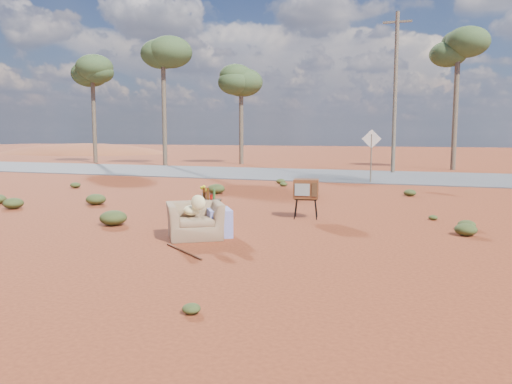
% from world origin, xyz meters
% --- Properties ---
extents(ground, '(140.00, 140.00, 0.00)m').
position_xyz_m(ground, '(0.00, 0.00, 0.00)').
color(ground, brown).
rests_on(ground, ground).
extents(highway, '(140.00, 7.00, 0.04)m').
position_xyz_m(highway, '(0.00, 15.00, 0.02)').
color(highway, '#565659').
rests_on(highway, ground).
extents(dirt_mound, '(26.00, 18.00, 2.00)m').
position_xyz_m(dirt_mound, '(-30.00, 34.00, 0.00)').
color(dirt_mound, '#994B25').
rests_on(dirt_mound, ground).
extents(armchair, '(1.37, 1.33, 0.93)m').
position_xyz_m(armchair, '(-0.44, -0.11, 0.43)').
color(armchair, '#866749').
rests_on(armchair, ground).
extents(tv_unit, '(0.66, 0.57, 0.94)m').
position_xyz_m(tv_unit, '(1.01, 2.73, 0.70)').
color(tv_unit, black).
rests_on(tv_unit, ground).
extents(side_table, '(0.56, 0.56, 0.93)m').
position_xyz_m(side_table, '(-0.56, 0.56, 0.68)').
color(side_table, '#342413').
rests_on(side_table, ground).
extents(rusty_bar, '(1.08, 0.83, 0.04)m').
position_xyz_m(rusty_bar, '(-0.16, -1.33, 0.02)').
color(rusty_bar, '#532716').
rests_on(rusty_bar, ground).
extents(road_sign, '(0.78, 0.06, 2.19)m').
position_xyz_m(road_sign, '(1.50, 12.00, 1.50)').
color(road_sign, brown).
rests_on(road_sign, ground).
extents(eucalyptus_far_left, '(3.20, 3.20, 7.10)m').
position_xyz_m(eucalyptus_far_left, '(-18.00, 20.00, 5.94)').
color(eucalyptus_far_left, brown).
rests_on(eucalyptus_far_left, ground).
extents(eucalyptus_left, '(3.20, 3.20, 8.10)m').
position_xyz_m(eucalyptus_left, '(-12.00, 19.00, 6.92)').
color(eucalyptus_left, brown).
rests_on(eucalyptus_left, ground).
extents(eucalyptus_near_left, '(3.20, 3.20, 6.60)m').
position_xyz_m(eucalyptus_near_left, '(-8.00, 22.00, 5.45)').
color(eucalyptus_near_left, brown).
rests_on(eucalyptus_near_left, ground).
extents(eucalyptus_center, '(3.20, 3.20, 7.60)m').
position_xyz_m(eucalyptus_center, '(5.00, 21.00, 6.43)').
color(eucalyptus_center, brown).
rests_on(eucalyptus_center, ground).
extents(utility_pole_center, '(1.40, 0.20, 8.00)m').
position_xyz_m(utility_pole_center, '(2.00, 17.50, 4.15)').
color(utility_pole_center, brown).
rests_on(utility_pole_center, ground).
extents(scrub_patch, '(17.49, 8.07, 0.33)m').
position_xyz_m(scrub_patch, '(-0.82, 4.41, 0.14)').
color(scrub_patch, '#3E4920').
rests_on(scrub_patch, ground).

